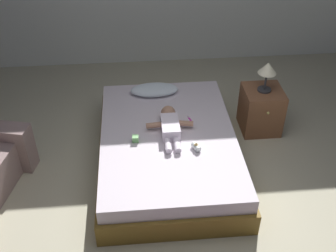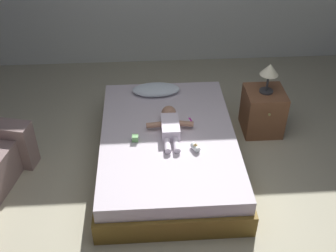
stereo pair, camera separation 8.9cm
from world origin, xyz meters
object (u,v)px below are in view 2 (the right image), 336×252
(pillow, at_px, (156,90))
(baby, at_px, (170,125))
(nightstand, at_px, (263,111))
(toy_block, at_px, (135,138))
(bed, at_px, (168,149))
(toothbrush, at_px, (191,120))
(baby_bottle, at_px, (195,147))
(lamp, at_px, (269,71))

(pillow, bearing_deg, baby, -80.66)
(nightstand, distance_m, toy_block, 1.58)
(bed, bearing_deg, toothbrush, 40.36)
(pillow, xyz_separation_m, nightstand, (1.21, -0.25, -0.18))
(baby, height_order, toy_block, baby)
(pillow, xyz_separation_m, baby_bottle, (0.34, -1.03, -0.02))
(baby_bottle, bearing_deg, lamp, 41.74)
(toothbrush, height_order, toy_block, toy_block)
(baby, relative_size, toothbrush, 5.36)
(pillow, bearing_deg, toothbrush, -57.91)
(bed, xyz_separation_m, toothbrush, (0.25, 0.22, 0.21))
(toothbrush, distance_m, baby_bottle, 0.48)
(baby, relative_size, baby_bottle, 5.62)
(bed, relative_size, toothbrush, 17.01)
(pillow, height_order, baby_bottle, pillow)
(pillow, distance_m, lamp, 1.28)
(baby, bearing_deg, pillow, 99.34)
(bed, bearing_deg, baby, 68.82)
(pillow, distance_m, toy_block, 0.89)
(baby, bearing_deg, toothbrush, 33.44)
(pillow, height_order, nightstand, nightstand)
(baby_bottle, bearing_deg, bed, 133.02)
(toothbrush, xyz_separation_m, nightstand, (0.87, 0.30, -0.13))
(lamp, distance_m, toy_block, 1.61)
(pillow, relative_size, toy_block, 8.57)
(toy_block, height_order, baby_bottle, baby_bottle)
(baby, bearing_deg, bed, -111.18)
(baby, bearing_deg, baby_bottle, -56.00)
(bed, xyz_separation_m, baby_bottle, (0.25, -0.27, 0.23))
(bed, relative_size, pillow, 3.79)
(baby, distance_m, nightstand, 1.20)
(nightstand, bearing_deg, toy_block, -157.52)
(pillow, distance_m, toothbrush, 0.65)
(pillow, bearing_deg, bed, -83.28)
(baby, height_order, toothbrush, baby)
(lamp, xyz_separation_m, toy_block, (-1.45, -0.60, -0.36))
(toothbrush, relative_size, baby_bottle, 1.05)
(bed, height_order, baby_bottle, baby_bottle)
(bed, distance_m, baby, 0.27)
(nightstand, relative_size, baby_bottle, 4.52)
(baby, height_order, baby_bottle, baby)
(bed, height_order, nightstand, nightstand)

